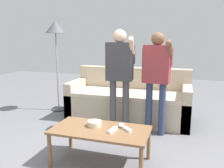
% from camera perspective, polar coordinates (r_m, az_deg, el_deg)
% --- Properties ---
extents(ground_plane, '(12.00, 12.00, 0.00)m').
position_cam_1_polar(ground_plane, '(2.78, -1.58, -18.69)').
color(ground_plane, slate).
extents(couch, '(2.05, 0.85, 0.87)m').
position_cam_1_polar(couch, '(4.06, 4.21, -4.24)').
color(couch, '#B7A88E').
rests_on(couch, ground).
extents(coffee_table, '(1.07, 0.55, 0.40)m').
position_cam_1_polar(coffee_table, '(2.62, -2.85, -11.91)').
color(coffee_table, brown).
rests_on(coffee_table, ground).
extents(snack_bowl, '(0.16, 0.16, 0.06)m').
position_cam_1_polar(snack_bowl, '(2.68, -4.33, -9.68)').
color(snack_bowl, beige).
rests_on(snack_bowl, coffee_table).
extents(game_remote_nunchuk, '(0.06, 0.09, 0.05)m').
position_cam_1_polar(game_remote_nunchuk, '(2.65, 2.22, -10.03)').
color(game_remote_nunchuk, white).
rests_on(game_remote_nunchuk, coffee_table).
extents(floor_lamp, '(0.37, 0.37, 1.70)m').
position_cam_1_polar(floor_lamp, '(4.51, -13.74, 12.16)').
color(floor_lamp, '#2D2D33').
rests_on(floor_lamp, ground).
extents(player_center, '(0.46, 0.35, 1.51)m').
position_cam_1_polar(player_center, '(3.33, 1.90, 3.64)').
color(player_center, '#47474C').
rests_on(player_center, ground).
extents(player_right, '(0.43, 0.37, 1.47)m').
position_cam_1_polar(player_right, '(3.31, 10.94, 2.97)').
color(player_right, '#2D3856').
rests_on(player_right, ground).
extents(game_remote_wand_near, '(0.07, 0.17, 0.03)m').
position_cam_1_polar(game_remote_wand_near, '(2.54, 0.18, -11.22)').
color(game_remote_wand_near, white).
rests_on(game_remote_wand_near, coffee_table).
extents(game_remote_wand_far, '(0.13, 0.12, 0.03)m').
position_cam_1_polar(game_remote_wand_far, '(2.56, 3.62, -11.00)').
color(game_remote_wand_far, white).
rests_on(game_remote_wand_far, coffee_table).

